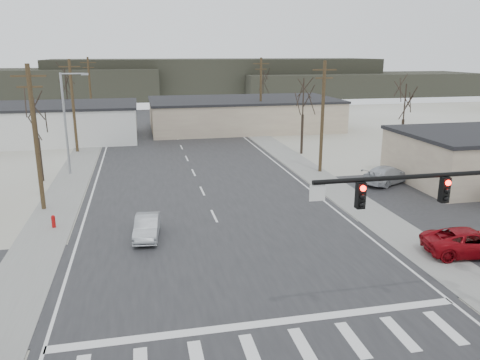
% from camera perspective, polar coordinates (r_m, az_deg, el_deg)
% --- Properties ---
extents(ground, '(140.00, 140.00, 0.00)m').
position_cam_1_polar(ground, '(24.38, -0.16, -10.74)').
color(ground, silver).
rests_on(ground, ground).
extents(main_road, '(18.00, 110.00, 0.05)m').
position_cam_1_polar(main_road, '(38.23, -4.82, -0.95)').
color(main_road, '#232325').
rests_on(main_road, ground).
extents(cross_road, '(90.00, 10.00, 0.04)m').
position_cam_1_polar(cross_road, '(24.37, -0.16, -10.70)').
color(cross_road, '#232325').
rests_on(cross_road, ground).
extents(sidewalk_left, '(3.00, 90.00, 0.06)m').
position_cam_1_polar(sidewalk_left, '(43.21, -19.79, 0.11)').
color(sidewalk_left, gray).
rests_on(sidewalk_left, ground).
extents(sidewalk_right, '(3.00, 90.00, 0.06)m').
position_cam_1_polar(sidewalk_right, '(45.38, 7.73, 1.59)').
color(sidewalk_right, gray).
rests_on(sidewalk_right, ground).
extents(traffic_signal_mast, '(8.95, 0.43, 7.20)m').
position_cam_1_polar(traffic_signal_mast, '(20.56, 25.87, -3.36)').
color(traffic_signal_mast, black).
rests_on(traffic_signal_mast, ground).
extents(fire_hydrant, '(0.24, 0.24, 0.87)m').
position_cam_1_polar(fire_hydrant, '(31.67, -21.79, -4.71)').
color(fire_hydrant, '#A50C0C').
rests_on(fire_hydrant, ground).
extents(building_left_far, '(22.30, 12.30, 4.50)m').
position_cam_1_polar(building_left_far, '(63.05, -22.63, 6.48)').
color(building_left_far, silver).
rests_on(building_left_far, ground).
extents(building_right_far, '(26.30, 14.30, 4.30)m').
position_cam_1_polar(building_right_far, '(67.56, 0.41, 8.09)').
color(building_right_far, '#C1B193').
rests_on(building_right_far, ground).
extents(upole_left_b, '(2.20, 0.30, 10.00)m').
position_cam_1_polar(upole_left_b, '(34.58, -23.67, 4.92)').
color(upole_left_b, '#463820').
rests_on(upole_left_b, ground).
extents(upole_left_c, '(2.20, 0.30, 10.00)m').
position_cam_1_polar(upole_left_c, '(54.15, -19.68, 8.66)').
color(upole_left_c, '#463820').
rests_on(upole_left_c, ground).
extents(upole_left_d, '(2.20, 0.30, 10.00)m').
position_cam_1_polar(upole_left_d, '(73.95, -17.79, 10.39)').
color(upole_left_d, '#463820').
rests_on(upole_left_d, ground).
extents(upole_right_a, '(2.20, 0.30, 10.00)m').
position_cam_1_polar(upole_right_a, '(42.91, 10.02, 7.77)').
color(upole_right_a, '#463820').
rests_on(upole_right_a, ground).
extents(upole_right_b, '(2.20, 0.30, 10.00)m').
position_cam_1_polar(upole_right_b, '(63.71, 2.54, 10.41)').
color(upole_right_b, '#463820').
rests_on(upole_right_b, ground).
extents(streetlight_main, '(2.40, 0.25, 9.00)m').
position_cam_1_polar(streetlight_main, '(44.23, -20.32, 7.10)').
color(streetlight_main, gray).
rests_on(streetlight_main, ground).
extents(tree_left_near, '(3.30, 3.30, 7.35)m').
position_cam_1_polar(tree_left_near, '(42.63, -23.63, 6.68)').
color(tree_left_near, '#30251D').
rests_on(tree_left_near, ground).
extents(tree_right_mid, '(3.74, 3.74, 8.33)m').
position_cam_1_polar(tree_right_mid, '(50.61, 7.72, 9.80)').
color(tree_right_mid, '#30251D').
rests_on(tree_right_mid, ground).
extents(tree_left_far, '(3.96, 3.96, 8.82)m').
position_cam_1_polar(tree_left_far, '(68.22, -20.44, 10.70)').
color(tree_left_far, '#30251D').
rests_on(tree_left_far, ground).
extents(tree_right_far, '(3.52, 3.52, 7.84)m').
position_cam_1_polar(tree_right_far, '(76.15, 2.83, 11.48)').
color(tree_right_far, '#30251D').
rests_on(tree_right_far, ground).
extents(tree_lot, '(3.52, 3.52, 7.84)m').
position_cam_1_polar(tree_lot, '(51.14, 19.44, 8.74)').
color(tree_lot, '#30251D').
rests_on(tree_lot, ground).
extents(hill_center, '(80.00, 18.00, 9.00)m').
position_cam_1_polar(hill_center, '(119.19, -2.73, 12.37)').
color(hill_center, '#333026').
rests_on(hill_center, ground).
extents(hill_right, '(60.00, 18.00, 5.50)m').
position_cam_1_polar(hill_right, '(124.30, 14.21, 11.24)').
color(hill_right, '#333026').
rests_on(hill_right, ground).
extents(sedan_crossing, '(1.76, 4.03, 1.29)m').
position_cam_1_polar(sedan_crossing, '(28.47, -11.27, -5.59)').
color(sedan_crossing, '#909499').
rests_on(sedan_crossing, main_road).
extents(car_far_a, '(3.89, 6.00, 1.62)m').
position_cam_1_polar(car_far_a, '(63.90, -6.26, 6.40)').
color(car_far_a, black).
rests_on(car_far_a, main_road).
extents(car_far_b, '(2.76, 4.83, 1.55)m').
position_cam_1_polar(car_far_b, '(72.91, -9.11, 7.38)').
color(car_far_b, black).
rests_on(car_far_b, main_road).
extents(car_parked_red, '(5.41, 3.10, 1.42)m').
position_cam_1_polar(car_parked_red, '(28.52, 26.33, -6.80)').
color(car_parked_red, maroon).
rests_on(car_parked_red, parking_lot).
extents(car_parked_silver, '(5.49, 4.21, 1.48)m').
position_cam_1_polar(car_parked_silver, '(41.05, 17.52, 0.61)').
color(car_parked_silver, '#B0B5BB').
rests_on(car_parked_silver, parking_lot).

